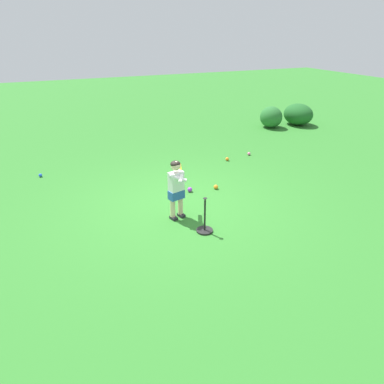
# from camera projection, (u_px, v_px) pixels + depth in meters

# --- Properties ---
(ground_plane) EXTENTS (40.00, 40.00, 0.00)m
(ground_plane) POSITION_uv_depth(u_px,v_px,m) (180.00, 204.00, 6.82)
(ground_plane) COLOR #2D7528
(child_batter) EXTENTS (0.61, 0.39, 1.08)m
(child_batter) POSITION_uv_depth(u_px,v_px,m) (177.00, 184.00, 6.08)
(child_batter) COLOR #232328
(child_batter) RESTS_ON ground
(play_ball_by_bucket) EXTENTS (0.09, 0.09, 0.09)m
(play_ball_by_bucket) POSITION_uv_depth(u_px,v_px,m) (227.00, 159.00, 9.05)
(play_ball_by_bucket) COLOR orange
(play_ball_by_bucket) RESTS_ON ground
(play_ball_far_right) EXTENTS (0.08, 0.08, 0.08)m
(play_ball_far_right) POSITION_uv_depth(u_px,v_px,m) (40.00, 175.00, 8.06)
(play_ball_far_right) COLOR blue
(play_ball_far_right) RESTS_ON ground
(play_ball_center_lawn) EXTENTS (0.10, 0.10, 0.10)m
(play_ball_center_lawn) POSITION_uv_depth(u_px,v_px,m) (190.00, 190.00, 7.32)
(play_ball_center_lawn) COLOR purple
(play_ball_center_lawn) RESTS_ON ground
(play_ball_near_batter) EXTENTS (0.09, 0.09, 0.09)m
(play_ball_near_batter) POSITION_uv_depth(u_px,v_px,m) (249.00, 154.00, 9.44)
(play_ball_near_batter) COLOR pink
(play_ball_near_batter) RESTS_ON ground
(play_ball_far_left) EXTENTS (0.10, 0.10, 0.10)m
(play_ball_far_left) POSITION_uv_depth(u_px,v_px,m) (216.00, 187.00, 7.45)
(play_ball_far_left) COLOR orange
(play_ball_far_left) RESTS_ON ground
(batting_tee) EXTENTS (0.28, 0.28, 0.62)m
(batting_tee) POSITION_uv_depth(u_px,v_px,m) (205.00, 226.00, 5.87)
(batting_tee) COLOR black
(batting_tee) RESTS_ON ground
(shrub_left_background) EXTENTS (0.81, 0.72, 0.71)m
(shrub_left_background) POSITION_uv_depth(u_px,v_px,m) (271.00, 117.00, 11.97)
(shrub_left_background) COLOR #286B2D
(shrub_left_background) RESTS_ON ground
(shrub_right_background) EXTENTS (1.10, 0.94, 0.73)m
(shrub_right_background) POSITION_uv_depth(u_px,v_px,m) (298.00, 114.00, 12.32)
(shrub_right_background) COLOR #1E5B23
(shrub_right_background) RESTS_ON ground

